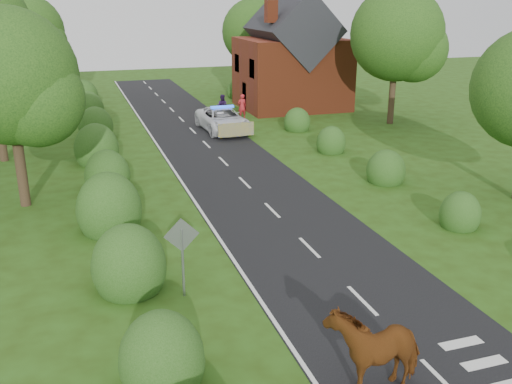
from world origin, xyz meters
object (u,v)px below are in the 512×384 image
object	(u,v)px
pedestrian_purple	(222,106)
road_sign	(182,246)
pedestrian_red	(242,106)
cow	(373,352)
police_van	(223,120)

from	to	relation	value
pedestrian_purple	road_sign	bearing A→B (deg)	108.77
pedestrian_red	cow	bearing A→B (deg)	75.66
cow	police_van	bearing A→B (deg)	167.30
pedestrian_red	pedestrian_purple	world-z (taller)	pedestrian_red
road_sign	pedestrian_purple	distance (m)	26.96
cow	pedestrian_red	world-z (taller)	pedestrian_red
police_van	road_sign	bearing A→B (deg)	-110.27
police_van	pedestrian_purple	bearing A→B (deg)	73.07
police_van	pedestrian_purple	world-z (taller)	pedestrian_purple
road_sign	pedestrian_red	distance (m)	26.64
police_van	pedestrian_purple	distance (m)	4.57
cow	pedestrian_purple	xyz separation A→B (m)	(4.72, 31.21, -0.00)
road_sign	police_van	bearing A→B (deg)	71.99
pedestrian_red	road_sign	bearing A→B (deg)	66.23
police_van	pedestrian_purple	xyz separation A→B (m)	(1.16, 4.42, 0.08)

